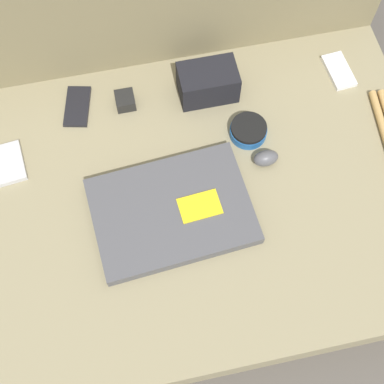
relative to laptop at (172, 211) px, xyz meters
name	(u,v)px	position (x,y,z in m)	size (l,w,h in m)	color
ground_plane	(192,215)	(0.05, 0.03, -0.14)	(8.00, 8.00, 0.00)	#4C4742
couch_seat	(192,206)	(0.05, 0.03, -0.08)	(1.12, 0.76, 0.12)	#847A5B
couch_backrest	(151,1)	(0.05, 0.52, 0.09)	(1.12, 0.20, 0.45)	#756B4C
laptop	(172,211)	(0.00, 0.00, 0.00)	(0.36, 0.27, 0.03)	#47474C
computer_mouse	(266,158)	(0.24, 0.08, 0.00)	(0.06, 0.04, 0.04)	#4C4C51
speaker_puck	(248,130)	(0.21, 0.16, 0.00)	(0.09, 0.09, 0.03)	#1E569E
phone_silver	(339,71)	(0.48, 0.29, -0.01)	(0.06, 0.11, 0.01)	silver
phone_black	(8,164)	(-0.35, 0.20, -0.01)	(0.08, 0.11, 0.01)	#B7B7BC
phone_small	(77,106)	(-0.17, 0.32, -0.01)	(0.08, 0.12, 0.01)	black
camera_pouch	(208,83)	(0.15, 0.30, 0.03)	(0.14, 0.09, 0.08)	black
charger_brick	(125,101)	(-0.06, 0.31, 0.00)	(0.05, 0.05, 0.03)	black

